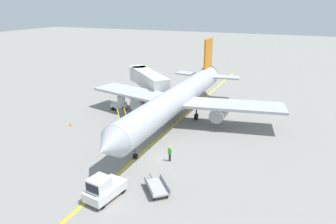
% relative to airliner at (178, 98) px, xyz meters
% --- Properties ---
extents(ground_plane, '(300.00, 300.00, 0.00)m').
position_rel_airliner_xyz_m(ground_plane, '(0.99, -10.86, -3.42)').
color(ground_plane, gray).
extents(taxi_line_yellow, '(1.40, 80.00, 0.01)m').
position_rel_airliner_xyz_m(taxi_line_yellow, '(-0.01, -5.86, -3.41)').
color(taxi_line_yellow, yellow).
rests_on(taxi_line_yellow, ground).
extents(airliner, '(28.61, 35.24, 10.10)m').
position_rel_airliner_xyz_m(airliner, '(0.00, 0.00, 0.00)').
color(airliner, '#B2B5BA').
rests_on(airliner, ground).
extents(jet_bridge, '(10.96, 10.62, 4.85)m').
position_rel_airliner_xyz_m(jet_bridge, '(-9.04, 8.08, 0.12)').
color(jet_bridge, silver).
rests_on(jet_bridge, ground).
extents(pushback_tug, '(2.43, 3.85, 2.20)m').
position_rel_airliner_xyz_m(pushback_tug, '(0.90, -19.38, -2.42)').
color(pushback_tug, silver).
rests_on(pushback_tug, ground).
extents(baggage_tug_near_wing, '(2.73, 2.22, 2.10)m').
position_rel_airliner_xyz_m(baggage_tug_near_wing, '(-10.24, 1.14, -2.49)').
color(baggage_tug_near_wing, silver).
rests_on(baggage_tug_near_wing, ground).
extents(belt_loader_forward_hold, '(4.15, 4.65, 2.59)m').
position_rel_airliner_xyz_m(belt_loader_forward_hold, '(-4.48, -6.99, -2.64)').
color(belt_loader_forward_hold, silver).
rests_on(belt_loader_forward_hold, ground).
extents(baggage_cart_loaded, '(3.11, 3.34, 0.94)m').
position_rel_airliner_xyz_m(baggage_cart_loaded, '(4.56, -16.65, -2.95)').
color(baggage_cart_loaded, '#A5A5A8').
rests_on(baggage_cart_loaded, ground).
extents(ground_crew_marshaller, '(0.36, 0.24, 1.70)m').
position_rel_airliner_xyz_m(ground_crew_marshaller, '(3.45, -11.11, -2.51)').
color(ground_crew_marshaller, '#26262D').
rests_on(ground_crew_marshaller, ground).
extents(safety_cone_nose_left, '(0.36, 0.36, 0.44)m').
position_rel_airliner_xyz_m(safety_cone_nose_left, '(-12.69, -7.48, -3.20)').
color(safety_cone_nose_left, orange).
rests_on(safety_cone_nose_left, ground).
extents(safety_cone_nose_right, '(0.36, 0.36, 0.44)m').
position_rel_airliner_xyz_m(safety_cone_nose_right, '(-11.90, 3.43, -3.20)').
color(safety_cone_nose_right, orange).
rests_on(safety_cone_nose_right, ground).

